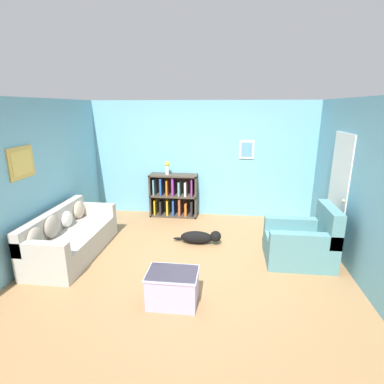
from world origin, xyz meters
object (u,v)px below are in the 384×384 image
(coffee_table, at_px, (173,287))
(vase, at_px, (167,167))
(recliner_chair, at_px, (303,243))
(dog, at_px, (200,237))
(bookshelf, at_px, (174,196))
(couch, at_px, (70,238))

(coffee_table, xyz_separation_m, vase, (-0.70, 3.20, 0.92))
(recliner_chair, bearing_deg, coffee_table, -145.04)
(recliner_chair, xyz_separation_m, dog, (-1.72, 0.45, -0.20))
(coffee_table, relative_size, vase, 2.18)
(bookshelf, xyz_separation_m, dog, (0.75, -1.44, -0.34))
(recliner_chair, relative_size, coffee_table, 1.60)
(coffee_table, height_order, vase, vase)
(bookshelf, bearing_deg, couch, -124.19)
(couch, height_order, coffee_table, couch)
(recliner_chair, height_order, vase, vase)
(couch, xyz_separation_m, coffee_table, (1.98, -1.11, -0.07))
(recliner_chair, bearing_deg, couch, -176.71)
(bookshelf, xyz_separation_m, coffee_table, (0.55, -3.22, -0.24))
(vase, bearing_deg, recliner_chair, -35.53)
(recliner_chair, bearing_deg, vase, 144.47)
(couch, height_order, vase, vase)
(couch, bearing_deg, recliner_chair, 3.29)
(bookshelf, height_order, coffee_table, bookshelf)
(couch, height_order, dog, couch)
(bookshelf, distance_m, dog, 1.66)
(bookshelf, distance_m, vase, 0.70)
(bookshelf, bearing_deg, coffee_table, -80.24)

